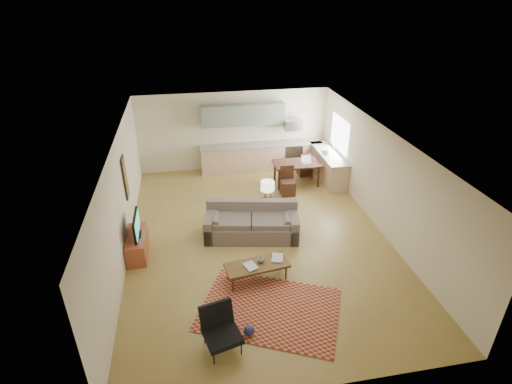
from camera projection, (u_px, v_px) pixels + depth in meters
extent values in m
plane|color=olive|center=(258.00, 236.00, 10.41)|extent=(9.00, 9.00, 0.00)
plane|color=white|center=(258.00, 138.00, 9.15)|extent=(9.00, 9.00, 0.00)
plane|color=beige|center=(234.00, 131.00, 13.69)|extent=(6.50, 0.00, 6.50)
plane|color=beige|center=(315.00, 330.00, 5.87)|extent=(6.50, 0.00, 6.50)
plane|color=beige|center=(121.00, 202.00, 9.26)|extent=(0.00, 9.00, 9.00)
plane|color=beige|center=(382.00, 180.00, 10.30)|extent=(0.00, 9.00, 9.00)
cube|color=#A5A8AD|center=(292.00, 155.00, 14.15)|extent=(0.62, 0.62, 0.90)
cube|color=#A5A8AD|center=(293.00, 125.00, 13.66)|extent=(0.62, 0.40, 0.35)
cube|color=gray|center=(243.00, 115.00, 13.31)|extent=(2.80, 0.34, 0.70)
cube|color=white|center=(340.00, 134.00, 12.81)|extent=(0.02, 1.40, 1.05)
cube|color=maroon|center=(270.00, 309.00, 8.07)|extent=(3.26, 2.85, 0.02)
imported|color=maroon|center=(246.00, 268.00, 8.57)|extent=(0.45, 0.48, 0.03)
imported|color=navy|center=(272.00, 257.00, 8.90)|extent=(0.44, 0.48, 0.03)
imported|color=black|center=(261.00, 259.00, 8.75)|extent=(0.18, 0.18, 0.16)
imported|color=beige|center=(328.00, 152.00, 12.85)|extent=(0.12, 0.12, 0.19)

